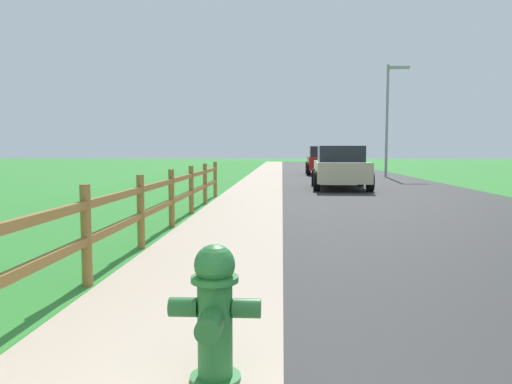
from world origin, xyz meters
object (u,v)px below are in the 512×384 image
object	(u,v)px
fire_hydrant	(215,310)
street_lamp	(389,110)
parked_suv_beige	(340,167)
parked_car_red	(323,161)

from	to	relation	value
fire_hydrant	street_lamp	xyz separation A→B (m)	(6.08, 23.51, 3.09)
parked_suv_beige	parked_car_red	size ratio (longest dim) A/B	1.02
fire_hydrant	parked_car_red	world-z (taller)	parked_car_red
parked_car_red	street_lamp	distance (m)	5.11
parked_suv_beige	street_lamp	distance (m)	9.08
parked_suv_beige	street_lamp	world-z (taller)	street_lamp
fire_hydrant	parked_car_red	bearing A→B (deg)	83.82
fire_hydrant	parked_suv_beige	size ratio (longest dim) A/B	0.20
parked_car_red	street_lamp	size ratio (longest dim) A/B	0.72
fire_hydrant	parked_car_red	size ratio (longest dim) A/B	0.20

